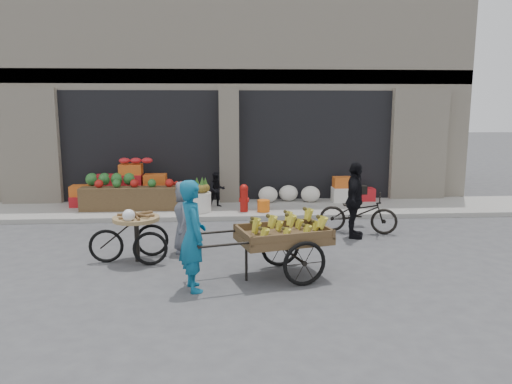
{
  "coord_description": "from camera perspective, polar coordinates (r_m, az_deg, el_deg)",
  "views": [
    {
      "loc": [
        -0.18,
        -8.98,
        2.86
      ],
      "look_at": [
        0.48,
        0.88,
        1.1
      ],
      "focal_mm": 35.0,
      "sensor_mm": 36.0,
      "label": 1
    }
  ],
  "objects": [
    {
      "name": "pineapple_bin",
      "position": [
        12.83,
        -6.31,
        -1.16
      ],
      "size": [
        0.52,
        0.52,
        0.5
      ],
      "primitive_type": "cylinder",
      "color": "silver",
      "rests_on": "sidewalk"
    },
    {
      "name": "sidewalk",
      "position": [
        13.37,
        -2.98,
        -2.01
      ],
      "size": [
        18.0,
        2.2,
        0.12
      ],
      "primitive_type": "cube",
      "color": "gray",
      "rests_on": "ground"
    },
    {
      "name": "right_bay_goods",
      "position": [
        14.17,
        7.6,
        0.04
      ],
      "size": [
        3.35,
        0.6,
        0.7
      ],
      "color": "silver",
      "rests_on": "sidewalk"
    },
    {
      "name": "vendor_woman",
      "position": [
        7.72,
        -7.25,
        -4.96
      ],
      "size": [
        0.58,
        0.72,
        1.73
      ],
      "primitive_type": "imported",
      "rotation": [
        0.0,
        0.0,
        1.87
      ],
      "color": "#105A7F",
      "rests_on": "ground"
    },
    {
      "name": "banana_cart",
      "position": [
        8.25,
        2.77,
        -4.72
      ],
      "size": [
        2.63,
        1.57,
        1.03
      ],
      "rotation": [
        0.0,
        0.0,
        0.26
      ],
      "color": "brown",
      "rests_on": "ground"
    },
    {
      "name": "vendor_grey",
      "position": [
        9.72,
        -8.12,
        -2.85
      ],
      "size": [
        0.47,
        0.7,
        1.4
      ],
      "primitive_type": "imported",
      "rotation": [
        0.0,
        0.0,
        -1.53
      ],
      "color": "slate",
      "rests_on": "ground"
    },
    {
      "name": "seated_person",
      "position": [
        13.37,
        -4.51,
        0.27
      ],
      "size": [
        0.51,
        0.43,
        0.93
      ],
      "primitive_type": "imported",
      "rotation": [
        0.0,
        0.0,
        0.17
      ],
      "color": "black",
      "rests_on": "sidewalk"
    },
    {
      "name": "fire_hydrant",
      "position": [
        12.76,
        -1.39,
        -0.56
      ],
      "size": [
        0.22,
        0.22,
        0.71
      ],
      "color": "#A5140F",
      "rests_on": "sidewalk"
    },
    {
      "name": "cyclist",
      "position": [
        10.85,
        11.2,
        -0.94
      ],
      "size": [
        0.68,
        1.03,
        1.64
      ],
      "primitive_type": "imported",
      "rotation": [
        0.0,
        0.0,
        1.26
      ],
      "color": "black",
      "rests_on": "ground"
    },
    {
      "name": "ground",
      "position": [
        9.42,
        -2.58,
        -7.58
      ],
      "size": [
        80.0,
        80.0,
        0.0
      ],
      "primitive_type": "plane",
      "color": "#424244",
      "rests_on": "ground"
    },
    {
      "name": "tricycle_cart",
      "position": [
        9.35,
        -13.53,
        -4.39
      ],
      "size": [
        1.44,
        0.9,
        0.95
      ],
      "rotation": [
        0.0,
        0.0,
        0.08
      ],
      "color": "#9E7F51",
      "rests_on": "ground"
    },
    {
      "name": "orange_bucket",
      "position": [
        12.78,
        0.87,
        -1.6
      ],
      "size": [
        0.32,
        0.32,
        0.3
      ],
      "primitive_type": "cylinder",
      "color": "orange",
      "rests_on": "sidewalk"
    },
    {
      "name": "bicycle",
      "position": [
        11.36,
        11.6,
        -2.36
      ],
      "size": [
        1.82,
        1.1,
        0.9
      ],
      "primitive_type": "imported",
      "rotation": [
        0.0,
        0.0,
        1.26
      ],
      "color": "black",
      "rests_on": "ground"
    },
    {
      "name": "fruit_display",
      "position": [
        13.73,
        -13.44,
        0.64
      ],
      "size": [
        3.1,
        1.12,
        1.24
      ],
      "color": "red",
      "rests_on": "sidewalk"
    },
    {
      "name": "building",
      "position": [
        17.02,
        -3.29,
        11.79
      ],
      "size": [
        14.0,
        6.45,
        7.0
      ],
      "color": "beige",
      "rests_on": "ground"
    }
  ]
}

